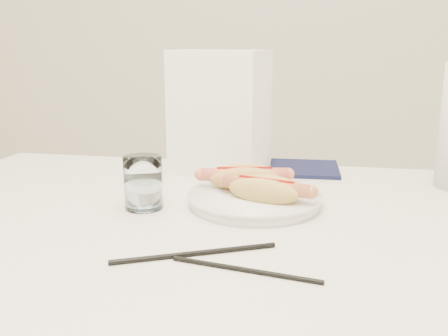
% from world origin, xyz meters
% --- Properties ---
extents(table, '(1.20, 0.80, 0.75)m').
position_xyz_m(table, '(0.00, 0.00, 0.69)').
color(table, white).
rests_on(table, ground).
extents(plate, '(0.29, 0.29, 0.02)m').
position_xyz_m(plate, '(0.05, 0.08, 0.76)').
color(plate, white).
rests_on(plate, table).
extents(hotdog_left, '(0.16, 0.08, 0.04)m').
position_xyz_m(hotdog_left, '(0.02, 0.12, 0.79)').
color(hotdog_left, tan).
rests_on(hotdog_left, plate).
extents(hotdog_right, '(0.15, 0.09, 0.04)m').
position_xyz_m(hotdog_right, '(0.07, 0.05, 0.79)').
color(hotdog_right, '#D6AD53').
rests_on(hotdog_right, plate).
extents(water_glass, '(0.06, 0.06, 0.09)m').
position_xyz_m(water_glass, '(-0.14, 0.03, 0.79)').
color(water_glass, white).
rests_on(water_glass, table).
extents(chopstick_near, '(0.21, 0.10, 0.01)m').
position_xyz_m(chopstick_near, '(-0.01, -0.15, 0.75)').
color(chopstick_near, black).
rests_on(chopstick_near, table).
extents(chopstick_far, '(0.19, 0.04, 0.01)m').
position_xyz_m(chopstick_far, '(0.07, -0.18, 0.75)').
color(chopstick_far, black).
rests_on(chopstick_far, table).
extents(napkin_box, '(0.22, 0.15, 0.26)m').
position_xyz_m(napkin_box, '(-0.06, 0.29, 0.88)').
color(napkin_box, white).
rests_on(napkin_box, table).
extents(navy_napkin, '(0.16, 0.16, 0.01)m').
position_xyz_m(navy_napkin, '(0.12, 0.35, 0.75)').
color(navy_napkin, '#101334').
rests_on(navy_napkin, table).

